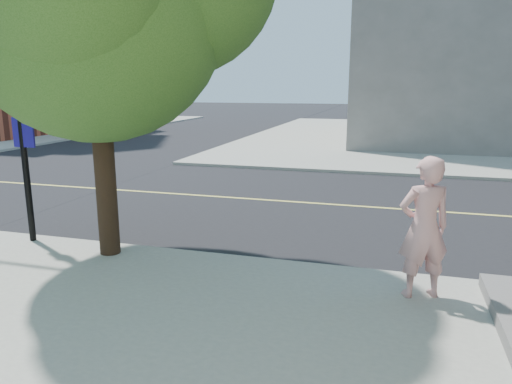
% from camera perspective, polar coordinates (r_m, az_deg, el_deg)
% --- Properties ---
extents(ground, '(140.00, 140.00, 0.00)m').
position_cam_1_polar(ground, '(10.75, -26.20, -4.96)').
color(ground, black).
rests_on(ground, ground).
extents(road_ew, '(140.00, 9.00, 0.01)m').
position_cam_1_polar(road_ew, '(14.25, -14.09, 0.08)').
color(road_ew, black).
rests_on(road_ew, ground).
extents(man_on_phone, '(0.84, 0.71, 1.97)m').
position_cam_1_polar(man_on_phone, '(6.93, 19.24, -4.03)').
color(man_on_phone, '#DA9A97').
rests_on(man_on_phone, sidewalk_se).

